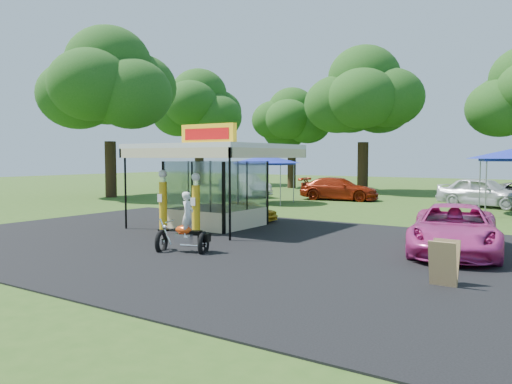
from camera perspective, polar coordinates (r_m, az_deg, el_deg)
ground at (r=15.56m, az=-10.04°, el=-6.67°), size 120.00×120.00×0.00m
asphalt_apron at (r=17.04m, az=-5.40°, el=-5.62°), size 20.00×14.00×0.04m
gas_station_kiosk at (r=20.42m, az=-4.56°, el=0.95°), size 5.40×5.40×4.18m
gas_pump_left at (r=19.46m, az=-10.57°, el=-1.14°), size 0.44×0.44×2.38m
gas_pump_right at (r=18.22m, az=-6.87°, el=-1.58°), size 0.43×0.43×2.30m
motorcycle at (r=15.01m, az=-8.03°, el=-4.16°), size 1.69×1.20×1.91m
spare_tires at (r=20.50m, az=-9.08°, el=-3.13°), size 0.81×0.51×0.69m
a_frame_sign at (r=11.81m, az=20.68°, el=-7.67°), size 0.59×0.53×1.04m
kiosk_car at (r=22.30m, az=-1.06°, el=-2.14°), size 2.82×1.13×0.96m
pink_sedan at (r=15.96m, az=21.71°, el=-3.97°), size 3.39×5.62×1.46m
bg_car_a at (r=36.29m, az=-1.32°, el=0.78°), size 5.27×3.78×1.65m
bg_car_b at (r=33.74m, az=9.46°, el=0.36°), size 5.46×2.84×1.51m
bg_car_c at (r=31.38m, az=24.54°, el=-0.02°), size 5.40×3.18×1.72m
tent_west at (r=30.97m, az=1.14°, el=3.73°), size 4.30×4.30×3.01m
oak_far_a at (r=52.10m, az=-6.54°, el=8.95°), size 9.79×9.79×11.61m
oak_far_b at (r=46.72m, az=4.12°, el=7.58°), size 7.61×7.61×9.07m
oak_far_c at (r=41.74m, az=12.21°, el=10.05°), size 9.80×9.80×11.55m
oak_near at (r=37.51m, az=-16.43°, el=10.79°), size 10.26×10.26×11.81m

